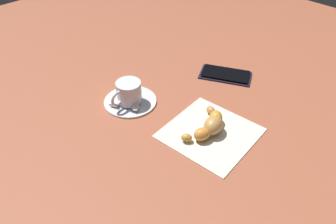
# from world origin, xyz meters

# --- Properties ---
(ground_plane) EXTENTS (1.80, 1.80, 0.00)m
(ground_plane) POSITION_xyz_m (0.00, 0.00, 0.00)
(ground_plane) COLOR #A15439
(saucer) EXTENTS (0.12, 0.12, 0.01)m
(saucer) POSITION_xyz_m (-0.09, -0.01, 0.00)
(saucer) COLOR silver
(saucer) RESTS_ON ground
(espresso_cup) EXTENTS (0.06, 0.08, 0.05)m
(espresso_cup) POSITION_xyz_m (-0.09, -0.02, 0.03)
(espresso_cup) COLOR silver
(espresso_cup) RESTS_ON saucer
(teaspoon) EXTENTS (0.12, 0.07, 0.01)m
(teaspoon) POSITION_xyz_m (-0.08, -0.01, 0.01)
(teaspoon) COLOR silver
(teaspoon) RESTS_ON saucer
(sugar_packet) EXTENTS (0.04, 0.07, 0.01)m
(sugar_packet) POSITION_xyz_m (-0.11, -0.03, 0.01)
(sugar_packet) COLOR white
(sugar_packet) RESTS_ON saucer
(napkin) EXTENTS (0.19, 0.19, 0.00)m
(napkin) POSITION_xyz_m (0.11, 0.04, 0.00)
(napkin) COLOR silver
(napkin) RESTS_ON ground
(croissant) EXTENTS (0.08, 0.13, 0.04)m
(croissant) POSITION_xyz_m (0.11, 0.04, 0.02)
(croissant) COLOR #BF8C3A
(croissant) RESTS_ON napkin
(cell_phone) EXTENTS (0.15, 0.12, 0.01)m
(cell_phone) POSITION_xyz_m (0.00, 0.24, 0.00)
(cell_phone) COLOR #1C1D32
(cell_phone) RESTS_ON ground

